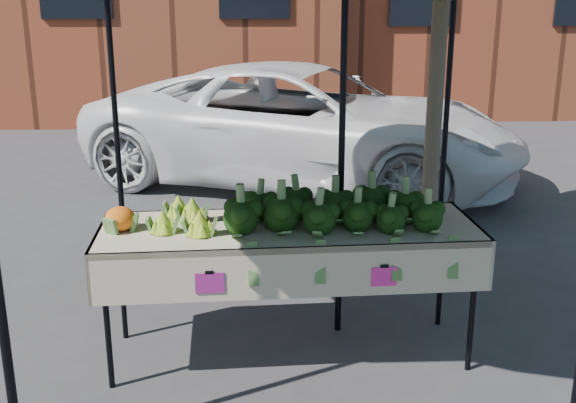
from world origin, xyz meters
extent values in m
plane|color=#343437|center=(0.00, 0.00, 0.00)|extent=(90.00, 90.00, 0.00)
cube|color=#C7B993|center=(-0.22, -0.10, 0.45)|extent=(2.44, 0.93, 0.90)
cube|color=#F22D8C|center=(-0.72, -0.51, 0.70)|extent=(0.17, 0.01, 0.12)
cube|color=#E62B91|center=(0.31, -0.51, 0.70)|extent=(0.17, 0.01, 0.12)
ellipsoid|color=black|center=(0.06, -0.08, 1.04)|extent=(1.38, 0.58, 0.28)
ellipsoid|color=#92B32E|center=(-0.88, -0.07, 1.01)|extent=(0.44, 0.58, 0.21)
ellipsoid|color=orange|center=(-1.27, -0.15, 1.00)|extent=(0.21, 0.21, 0.19)
camera|label=1|loc=(-0.38, -4.25, 2.31)|focal=43.13mm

